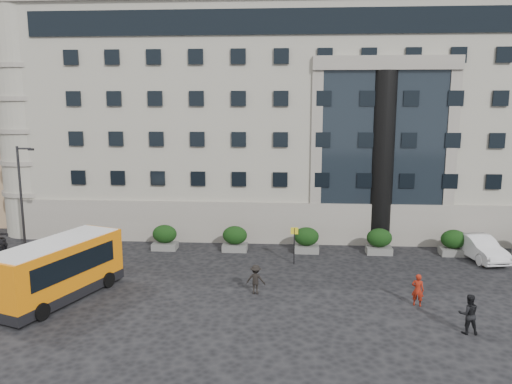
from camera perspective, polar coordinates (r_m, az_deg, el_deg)
ground at (r=29.69m, az=-6.45°, el=-10.99°), size 120.00×120.00×0.00m
civic_building at (r=49.26m, az=4.95°, el=8.16°), size 44.00×24.00×18.00m
entrance_column at (r=38.38m, az=14.21°, el=3.59°), size 1.80×1.80×13.00m
apartment_far at (r=72.71m, az=-22.67°, el=9.63°), size 13.00×13.00×22.00m
hedge_a at (r=37.49m, az=-10.39°, el=-5.09°), size 1.80×1.26×1.84m
hedge_b at (r=36.57m, az=-2.43°, el=-5.32°), size 1.80×1.26×1.84m
hedge_c at (r=36.38m, az=5.77°, el=-5.44°), size 1.80×1.26×1.84m
hedge_d at (r=36.93m, az=13.90°, el=-5.46°), size 1.80×1.26×1.84m
hedge_e at (r=38.18m, az=21.64°, el=-5.37°), size 1.80×1.26×1.84m
street_lamp at (r=35.28m, az=-25.13°, el=-1.12°), size 1.16×0.18×8.00m
bus_stop_sign at (r=33.45m, az=4.40°, el=-5.39°), size 0.50×0.08×2.52m
minibus at (r=29.65m, az=-21.76°, el=-8.05°), size 5.15×8.22×3.24m
red_truck at (r=51.50m, az=-21.53°, el=-0.90°), size 3.29×5.57×2.81m
parked_car_d at (r=46.77m, az=-22.84°, el=-3.07°), size 2.71×4.73×1.24m
white_taxi at (r=37.97m, az=24.16°, el=-5.80°), size 2.67×5.26×1.65m
pedestrian_a at (r=28.34m, az=18.00°, el=-10.59°), size 0.75×0.63×1.76m
pedestrian_b at (r=25.94m, az=23.12°, el=-12.69°), size 0.96×0.76×1.92m
pedestrian_c at (r=28.60m, az=-0.03°, el=-9.95°), size 1.19×0.81×1.69m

